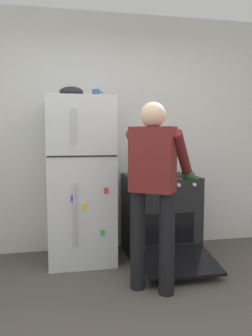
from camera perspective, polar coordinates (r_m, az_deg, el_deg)
The scene contains 7 objects.
kitchen_wall_back at distance 4.03m, azimuth -2.41°, elevation 5.82°, with size 6.00×0.10×2.70m, color silver.
refrigerator at distance 3.63m, azimuth -7.62°, elevation -2.01°, with size 0.68×0.72×1.71m.
stove_range at distance 3.86m, azimuth 5.76°, elevation -7.94°, with size 0.76×1.20×0.89m.
person_cook at distance 2.88m, azimuth 4.70°, elevation -1.97°, with size 0.68×0.72×1.60m.
red_pot at distance 3.69m, azimuth 3.62°, elevation -0.37°, with size 0.33×0.23×0.12m.
coffee_mug at distance 3.69m, azimuth -4.97°, elevation 12.21°, with size 0.11×0.08×0.10m.
mixing_bowl at distance 3.62m, azimuth -9.10°, elevation 12.40°, with size 0.24×0.24×0.11m, color black.
Camera 1 is at (-0.65, -2.02, 1.34)m, focal length 36.56 mm.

